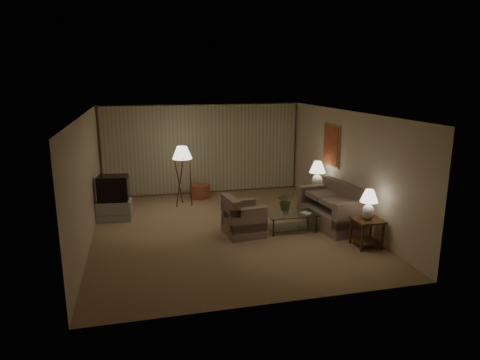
{
  "coord_description": "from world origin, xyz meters",
  "views": [
    {
      "loc": [
        -1.93,
        -9.28,
        3.47
      ],
      "look_at": [
        0.49,
        0.6,
        1.02
      ],
      "focal_mm": 32.0,
      "sensor_mm": 36.0,
      "label": 1
    }
  ],
  "objects_px": {
    "coffee_table": "(291,219)",
    "vase": "(285,211)",
    "sofa": "(332,210)",
    "table_lamp_near": "(369,202)",
    "side_table_near": "(367,227)",
    "crt_tv": "(113,188)",
    "floor_lamp": "(183,175)",
    "side_table_far": "(316,196)",
    "tv_cabinet": "(115,210)",
    "armchair": "(244,219)",
    "table_lamp_far": "(317,173)",
    "ottoman": "(200,191)"
  },
  "relations": [
    {
      "from": "floor_lamp",
      "to": "vase",
      "type": "xyz_separation_m",
      "value": [
        2.04,
        -2.62,
        -0.38
      ]
    },
    {
      "from": "coffee_table",
      "to": "vase",
      "type": "height_order",
      "value": "vase"
    },
    {
      "from": "table_lamp_near",
      "to": "coffee_table",
      "type": "xyz_separation_m",
      "value": [
        -1.2,
        1.25,
        -0.7
      ]
    },
    {
      "from": "table_lamp_near",
      "to": "ottoman",
      "type": "relative_size",
      "value": 1.08
    },
    {
      "from": "armchair",
      "to": "table_lamp_far",
      "type": "xyz_separation_m",
      "value": [
        2.33,
        1.32,
        0.67
      ]
    },
    {
      "from": "sofa",
      "to": "ottoman",
      "type": "height_order",
      "value": "sofa"
    },
    {
      "from": "table_lamp_near",
      "to": "tv_cabinet",
      "type": "xyz_separation_m",
      "value": [
        -5.2,
        3.06,
        -0.72
      ]
    },
    {
      "from": "sofa",
      "to": "side_table_far",
      "type": "bearing_deg",
      "value": 166.77
    },
    {
      "from": "side_table_near",
      "to": "tv_cabinet",
      "type": "xyz_separation_m",
      "value": [
        -5.2,
        3.06,
        -0.17
      ]
    },
    {
      "from": "table_lamp_far",
      "to": "coffee_table",
      "type": "xyz_separation_m",
      "value": [
        -1.2,
        -1.35,
        -0.75
      ]
    },
    {
      "from": "side_table_far",
      "to": "sofa",
      "type": "bearing_deg",
      "value": -96.84
    },
    {
      "from": "tv_cabinet",
      "to": "floor_lamp",
      "type": "bearing_deg",
      "value": 30.25
    },
    {
      "from": "table_lamp_near",
      "to": "floor_lamp",
      "type": "xyz_separation_m",
      "value": [
        -3.4,
        3.87,
        -0.11
      ]
    },
    {
      "from": "coffee_table",
      "to": "floor_lamp",
      "type": "relative_size",
      "value": 0.71
    },
    {
      "from": "coffee_table",
      "to": "crt_tv",
      "type": "relative_size",
      "value": 1.51
    },
    {
      "from": "sofa",
      "to": "table_lamp_far",
      "type": "relative_size",
      "value": 2.75
    },
    {
      "from": "crt_tv",
      "to": "floor_lamp",
      "type": "relative_size",
      "value": 0.47
    },
    {
      "from": "side_table_near",
      "to": "ottoman",
      "type": "xyz_separation_m",
      "value": [
        -2.84,
        4.55,
        -0.22
      ]
    },
    {
      "from": "table_lamp_far",
      "to": "ottoman",
      "type": "distance_m",
      "value": 3.55
    },
    {
      "from": "armchair",
      "to": "table_lamp_near",
      "type": "distance_m",
      "value": 2.73
    },
    {
      "from": "coffee_table",
      "to": "ottoman",
      "type": "xyz_separation_m",
      "value": [
        -1.64,
        3.3,
        -0.08
      ]
    },
    {
      "from": "sofa",
      "to": "table_lamp_near",
      "type": "relative_size",
      "value": 3.16
    },
    {
      "from": "ottoman",
      "to": "crt_tv",
      "type": "bearing_deg",
      "value": -147.58
    },
    {
      "from": "side_table_near",
      "to": "side_table_far",
      "type": "bearing_deg",
      "value": 90.0
    },
    {
      "from": "floor_lamp",
      "to": "tv_cabinet",
      "type": "bearing_deg",
      "value": -155.64
    },
    {
      "from": "table_lamp_far",
      "to": "floor_lamp",
      "type": "relative_size",
      "value": 0.44
    },
    {
      "from": "side_table_far",
      "to": "table_lamp_near",
      "type": "distance_m",
      "value": 2.66
    },
    {
      "from": "ottoman",
      "to": "side_table_near",
      "type": "bearing_deg",
      "value": -58.03
    },
    {
      "from": "armchair",
      "to": "table_lamp_far",
      "type": "relative_size",
      "value": 1.4
    },
    {
      "from": "table_lamp_far",
      "to": "coffee_table",
      "type": "relative_size",
      "value": 0.62
    },
    {
      "from": "crt_tv",
      "to": "ottoman",
      "type": "distance_m",
      "value": 2.86
    },
    {
      "from": "sofa",
      "to": "vase",
      "type": "relative_size",
      "value": 13.62
    },
    {
      "from": "coffee_table",
      "to": "tv_cabinet",
      "type": "height_order",
      "value": "tv_cabinet"
    },
    {
      "from": "side_table_near",
      "to": "side_table_far",
      "type": "xyz_separation_m",
      "value": [
        -0.0,
        2.6,
        -0.02
      ]
    },
    {
      "from": "table_lamp_near",
      "to": "floor_lamp",
      "type": "distance_m",
      "value": 5.15
    },
    {
      "from": "vase",
      "to": "coffee_table",
      "type": "bearing_deg",
      "value": -0.0
    },
    {
      "from": "side_table_far",
      "to": "coffee_table",
      "type": "xyz_separation_m",
      "value": [
        -1.2,
        -1.35,
        -0.12
      ]
    },
    {
      "from": "side_table_far",
      "to": "vase",
      "type": "xyz_separation_m",
      "value": [
        -1.35,
        -1.35,
        0.09
      ]
    },
    {
      "from": "sofa",
      "to": "coffee_table",
      "type": "height_order",
      "value": "sofa"
    },
    {
      "from": "table_lamp_near",
      "to": "coffee_table",
      "type": "distance_m",
      "value": 1.87
    },
    {
      "from": "side_table_near",
      "to": "tv_cabinet",
      "type": "distance_m",
      "value": 6.03
    },
    {
      "from": "table_lamp_far",
      "to": "crt_tv",
      "type": "xyz_separation_m",
      "value": [
        -5.2,
        0.46,
        -0.22
      ]
    },
    {
      "from": "coffee_table",
      "to": "side_table_near",
      "type": "bearing_deg",
      "value": -46.1
    },
    {
      "from": "armchair",
      "to": "side_table_near",
      "type": "relative_size",
      "value": 1.7
    },
    {
      "from": "armchair",
      "to": "table_lamp_far",
      "type": "bearing_deg",
      "value": -66.83
    },
    {
      "from": "sofa",
      "to": "side_table_near",
      "type": "bearing_deg",
      "value": -0.05
    },
    {
      "from": "armchair",
      "to": "crt_tv",
      "type": "distance_m",
      "value": 3.4
    },
    {
      "from": "side_table_far",
      "to": "table_lamp_near",
      "type": "bearing_deg",
      "value": -90.0
    },
    {
      "from": "side_table_far",
      "to": "tv_cabinet",
      "type": "height_order",
      "value": "side_table_far"
    },
    {
      "from": "armchair",
      "to": "floor_lamp",
      "type": "height_order",
      "value": "floor_lamp"
    }
  ]
}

